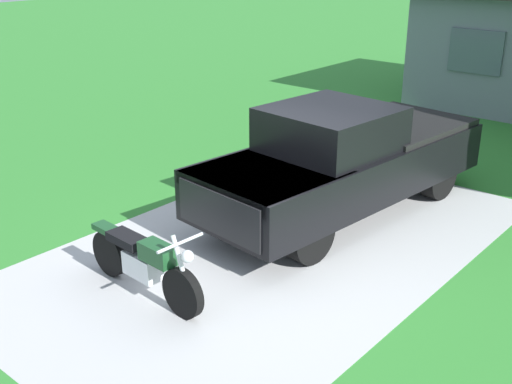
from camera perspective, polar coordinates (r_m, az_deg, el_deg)
ground_plane at (r=9.74m, az=1.63°, el=-4.92°), size 80.00×80.00×0.00m
driveway_pad at (r=9.74m, az=1.63°, el=-4.91°), size 4.98×8.53×0.01m
motorcycle at (r=8.41m, az=-10.03°, el=-6.29°), size 2.21×0.70×1.09m
pickup_truck at (r=10.78m, az=8.11°, el=3.06°), size 2.50×5.78×1.90m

